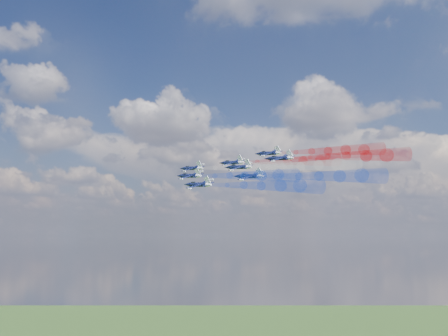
% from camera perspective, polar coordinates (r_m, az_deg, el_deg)
% --- Properties ---
extents(jet_lead, '(15.10, 13.94, 7.46)m').
position_cam_1_polar(jet_lead, '(185.92, -3.55, -0.03)').
color(jet_lead, black).
extents(trail_lead, '(36.92, 17.99, 8.17)m').
position_cam_1_polar(trail_lead, '(168.86, 2.04, 0.07)').
color(trail_lead, white).
extents(jet_inner_left, '(15.10, 13.94, 7.46)m').
position_cam_1_polar(jet_inner_left, '(171.30, -3.79, -0.86)').
color(jet_inner_left, black).
extents(trail_inner_left, '(36.92, 17.99, 8.17)m').
position_cam_1_polar(trail_inner_left, '(154.23, 2.30, -0.84)').
color(trail_inner_left, blue).
extents(jet_inner_right, '(15.10, 13.94, 7.46)m').
position_cam_1_polar(jet_inner_right, '(183.44, 0.88, 0.59)').
color(jet_inner_right, black).
extents(trail_inner_right, '(36.92, 17.99, 8.17)m').
position_cam_1_polar(trail_inner_right, '(167.85, 6.95, 0.75)').
color(trail_inner_right, red).
extents(jet_outer_left, '(15.10, 13.94, 7.46)m').
position_cam_1_polar(jet_outer_left, '(154.93, -2.81, -1.83)').
color(jet_outer_left, black).
extents(trail_outer_left, '(36.92, 17.99, 8.17)m').
position_cam_1_polar(trail_outer_left, '(138.28, 4.12, -1.92)').
color(trail_outer_left, blue).
extents(jet_center_third, '(15.10, 13.94, 7.46)m').
position_cam_1_polar(jet_center_third, '(167.93, 1.65, 0.10)').
color(jet_center_third, black).
extents(trail_center_third, '(36.92, 17.99, 8.17)m').
position_cam_1_polar(trail_center_third, '(152.69, 8.41, 0.23)').
color(trail_center_third, white).
extents(jet_outer_right, '(15.10, 13.94, 7.46)m').
position_cam_1_polar(jet_outer_right, '(183.10, 4.93, 1.62)').
color(jet_outer_right, black).
extents(trail_outer_right, '(36.92, 17.99, 8.17)m').
position_cam_1_polar(trail_outer_right, '(168.93, 11.36, 1.86)').
color(trail_outer_right, red).
extents(jet_rear_left, '(15.10, 13.94, 7.46)m').
position_cam_1_polar(jet_rear_left, '(154.25, 2.80, -0.91)').
color(jet_rear_left, black).
extents(trail_rear_left, '(36.92, 17.99, 8.17)m').
position_cam_1_polar(trail_rear_left, '(139.51, 10.34, -0.87)').
color(trail_rear_left, blue).
extents(jet_rear_right, '(15.10, 13.94, 7.46)m').
position_cam_1_polar(jet_rear_right, '(167.90, 6.12, 1.08)').
color(jet_rear_right, black).
extents(trail_rear_right, '(36.92, 17.99, 8.17)m').
position_cam_1_polar(trail_rear_right, '(154.26, 13.27, 1.29)').
color(trail_rear_right, red).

